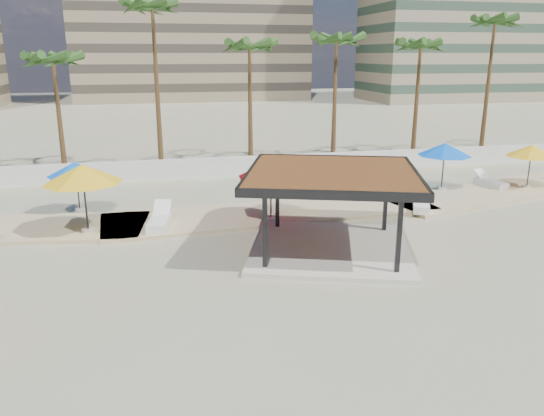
% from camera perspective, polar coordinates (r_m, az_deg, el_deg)
% --- Properties ---
extents(ground, '(200.00, 200.00, 0.00)m').
position_cam_1_polar(ground, '(18.71, -0.92, -7.22)').
color(ground, tan).
rests_on(ground, ground).
extents(promenade, '(44.45, 7.97, 0.24)m').
position_cam_1_polar(promenade, '(26.15, -0.11, -0.19)').
color(promenade, '#C6B284').
rests_on(promenade, ground).
extents(boundary_wall, '(56.00, 0.30, 1.20)m').
position_cam_1_polar(boundary_wall, '(33.69, -6.58, 4.38)').
color(boundary_wall, silver).
rests_on(boundary_wall, ground).
extents(building_mid, '(38.00, 16.00, 30.40)m').
position_cam_1_polar(building_mid, '(95.35, -8.82, 20.12)').
color(building_mid, '#847259').
rests_on(building_mid, ground).
extents(pavilion_central, '(8.09, 8.09, 3.23)m').
position_cam_1_polar(pavilion_central, '(20.47, 6.41, 0.48)').
color(pavilion_central, beige).
rests_on(pavilion_central, ground).
extents(umbrella_b, '(4.02, 4.02, 2.91)m').
position_cam_1_polar(umbrella_b, '(23.28, -19.71, 3.46)').
color(umbrella_b, beige).
rests_on(umbrella_b, promenade).
extents(umbrella_c, '(3.88, 3.88, 2.70)m').
position_cam_1_polar(umbrella_c, '(23.69, -0.13, 4.16)').
color(umbrella_c, beige).
rests_on(umbrella_c, promenade).
extents(umbrella_d, '(3.35, 3.35, 2.60)m').
position_cam_1_polar(umbrella_d, '(30.78, 18.09, 6.00)').
color(umbrella_d, beige).
rests_on(umbrella_d, promenade).
extents(umbrella_e, '(2.75, 2.75, 2.43)m').
position_cam_1_polar(umbrella_e, '(33.01, 26.14, 5.54)').
color(umbrella_e, beige).
rests_on(umbrella_e, promenade).
extents(umbrella_f, '(2.75, 2.75, 2.38)m').
position_cam_1_polar(umbrella_f, '(26.77, -20.37, 3.95)').
color(umbrella_f, beige).
rests_on(umbrella_f, promenade).
extents(lounger_a, '(1.21, 2.51, 0.91)m').
position_cam_1_polar(lounger_a, '(23.73, -11.99, -1.42)').
color(lounger_a, white).
rests_on(lounger_a, promenade).
extents(lounger_b, '(1.68, 2.37, 0.87)m').
position_cam_1_polar(lounger_b, '(26.88, 15.75, 0.37)').
color(lounger_b, white).
rests_on(lounger_b, promenade).
extents(lounger_c, '(1.12, 2.24, 0.81)m').
position_cam_1_polar(lounger_c, '(32.89, 22.42, 2.56)').
color(lounger_c, white).
rests_on(lounger_c, promenade).
extents(palm_c, '(3.00, 3.00, 7.99)m').
position_cam_1_polar(palm_c, '(35.34, -22.47, 14.14)').
color(palm_c, brown).
rests_on(palm_c, ground).
extents(palm_d, '(3.00, 3.00, 11.16)m').
position_cam_1_polar(palm_d, '(35.79, -12.73, 19.72)').
color(palm_d, brown).
rests_on(palm_d, ground).
extents(palm_e, '(3.00, 3.00, 8.81)m').
position_cam_1_polar(palm_e, '(35.81, -2.44, 16.56)').
color(palm_e, brown).
rests_on(palm_e, ground).
extents(palm_f, '(3.00, 3.00, 9.23)m').
position_cam_1_polar(palm_f, '(37.56, 6.95, 17.04)').
color(palm_f, brown).
rests_on(palm_f, ground).
extents(palm_g, '(3.00, 3.00, 8.89)m').
position_cam_1_polar(palm_g, '(39.61, 15.68, 16.07)').
color(palm_g, brown).
rests_on(palm_g, ground).
extents(palm_h, '(3.00, 3.00, 10.57)m').
position_cam_1_polar(palm_h, '(43.28, 22.81, 17.50)').
color(palm_h, brown).
rests_on(palm_h, ground).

